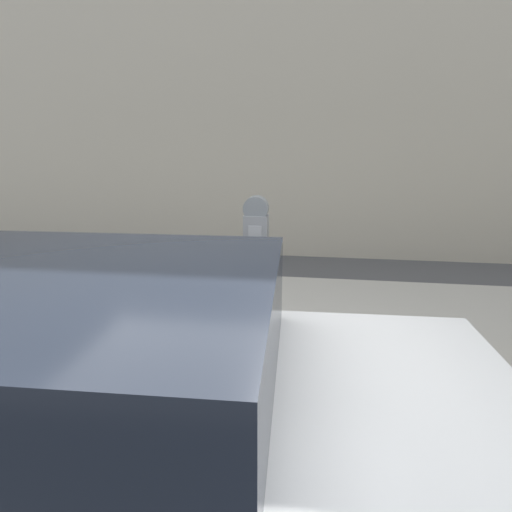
% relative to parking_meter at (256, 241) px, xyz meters
% --- Properties ---
extents(ground_plane, '(60.00, 60.00, 0.00)m').
position_rel_parking_meter_xyz_m(ground_plane, '(0.00, -1.20, -1.22)').
color(ground_plane, '#515154').
extents(sidewalk, '(24.00, 2.80, 0.10)m').
position_rel_parking_meter_xyz_m(sidewalk, '(0.00, 1.00, -1.17)').
color(sidewalk, '#BCB7AD').
rests_on(sidewalk, ground_plane).
extents(building_facade, '(24.00, 0.30, 6.07)m').
position_rel_parking_meter_xyz_m(building_facade, '(0.00, 4.02, 1.81)').
color(building_facade, beige).
rests_on(building_facade, ground_plane).
extents(parking_meter, '(0.20, 0.15, 1.49)m').
position_rel_parking_meter_xyz_m(parking_meter, '(0.00, 0.00, 0.00)').
color(parking_meter, '#2D2D30').
rests_on(parking_meter, sidewalk).
extents(parked_car_beside_meter, '(4.84, 1.88, 1.48)m').
position_rel_parking_meter_xyz_m(parked_car_beside_meter, '(-0.97, -1.68, -0.48)').
color(parked_car_beside_meter, black).
rests_on(parked_car_beside_meter, ground_plane).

